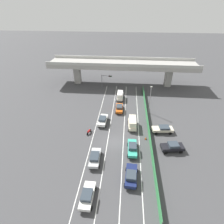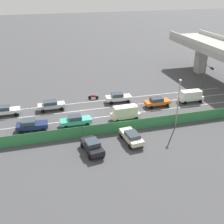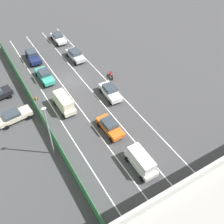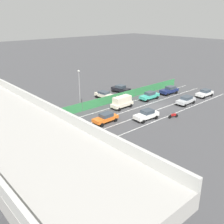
# 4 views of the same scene
# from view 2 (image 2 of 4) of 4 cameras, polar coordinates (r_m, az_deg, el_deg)

# --- Properties ---
(ground_plane) EXTENTS (300.00, 300.00, 0.00)m
(ground_plane) POSITION_cam_2_polar(r_m,az_deg,el_deg) (46.45, -5.18, -0.46)
(ground_plane) COLOR #424244
(lane_line_left_edge) EXTENTS (0.14, 46.30, 0.01)m
(lane_line_left_edge) POSITION_cam_2_polar(r_m,az_deg,el_deg) (51.84, -0.60, 2.52)
(lane_line_left_edge) COLOR silver
(lane_line_left_edge) RESTS_ON ground
(lane_line_mid_left) EXTENTS (0.14, 46.30, 0.01)m
(lane_line_mid_left) POSITION_cam_2_polar(r_m,az_deg,el_deg) (48.94, 0.39, 1.07)
(lane_line_mid_left) COLOR silver
(lane_line_mid_left) RESTS_ON ground
(lane_line_mid_right) EXTENTS (0.14, 46.30, 0.01)m
(lane_line_mid_right) POSITION_cam_2_polar(r_m,az_deg,el_deg) (46.09, 1.50, -0.57)
(lane_line_mid_right) COLOR silver
(lane_line_mid_right) RESTS_ON ground
(lane_line_right_edge) EXTENTS (0.14, 46.30, 0.01)m
(lane_line_right_edge) POSITION_cam_2_polar(r_m,az_deg,el_deg) (43.30, 2.76, -2.41)
(lane_line_right_edge) COLOR silver
(lane_line_right_edge) RESTS_ON ground
(green_fence) EXTENTS (0.10, 42.40, 1.68)m
(green_fence) POSITION_cam_2_polar(r_m,az_deg,el_deg) (41.14, 3.70, -2.72)
(green_fence) COLOR #338447
(green_fence) RESTS_ON ground
(car_sedan_silver) EXTENTS (2.10, 4.62, 1.62)m
(car_sedan_silver) POSITION_cam_2_polar(r_m,az_deg,el_deg) (48.58, -12.28, 1.42)
(car_sedan_silver) COLOR #B7BABC
(car_sedan_silver) RESTS_ON ground
(car_hatchback_white) EXTENTS (2.19, 4.65, 1.73)m
(car_hatchback_white) POSITION_cam_2_polar(r_m,az_deg,el_deg) (50.52, 1.27, 3.03)
(car_hatchback_white) COLOR silver
(car_hatchback_white) RESTS_ON ground
(car_taxi_orange) EXTENTS (2.08, 4.49, 1.63)m
(car_taxi_orange) POSITION_cam_2_polar(r_m,az_deg,el_deg) (49.46, 9.17, 2.13)
(car_taxi_orange) COLOR orange
(car_taxi_orange) RESTS_ON ground
(car_taxi_teal) EXTENTS (1.97, 4.70, 1.68)m
(car_taxi_teal) POSITION_cam_2_polar(r_m,az_deg,el_deg) (42.70, -7.43, -1.67)
(car_taxi_teal) COLOR teal
(car_taxi_teal) RESTS_ON ground
(car_van_white) EXTENTS (2.03, 4.48, 2.15)m
(car_van_white) POSITION_cam_2_polar(r_m,az_deg,el_deg) (52.42, 15.75, 3.23)
(car_van_white) COLOR silver
(car_van_white) RESTS_ON ground
(car_van_cream) EXTENTS (2.06, 4.58, 2.28)m
(car_van_cream) POSITION_cam_2_polar(r_m,az_deg,el_deg) (44.06, 2.72, -0.03)
(car_van_cream) COLOR beige
(car_van_cream) RESTS_ON ground
(car_sedan_navy) EXTENTS (2.26, 4.62, 1.71)m
(car_sedan_navy) POSITION_cam_2_polar(r_m,az_deg,el_deg) (42.68, -16.10, -2.52)
(car_sedan_navy) COLOR navy
(car_sedan_navy) RESTS_ON ground
(car_sedan_white) EXTENTS (2.01, 4.52, 1.61)m
(car_sedan_white) POSITION_cam_2_polar(r_m,az_deg,el_deg) (48.76, -20.90, 0.32)
(car_sedan_white) COLOR white
(car_sedan_white) RESTS_ON ground
(motorcycle) EXTENTS (0.82, 1.88, 0.93)m
(motorcycle) POSITION_cam_2_polar(r_m,az_deg,el_deg) (52.09, -3.81, 3.12)
(motorcycle) COLOR black
(motorcycle) RESTS_ON ground
(parked_sedan_dark) EXTENTS (4.59, 2.58, 1.73)m
(parked_sedan_dark) POSITION_cam_2_polar(r_m,az_deg,el_deg) (36.16, -4.04, -6.87)
(parked_sedan_dark) COLOR black
(parked_sedan_dark) RESTS_ON ground
(parked_sedan_cream) EXTENTS (4.69, 2.37, 1.54)m
(parked_sedan_cream) POSITION_cam_2_polar(r_m,az_deg,el_deg) (38.28, 4.00, -4.99)
(parked_sedan_cream) COLOR beige
(parked_sedan_cream) RESTS_ON ground
(traffic_light) EXTENTS (3.30, 0.79, 5.08)m
(traffic_light) POSITION_cam_2_polar(r_m,az_deg,el_deg) (58.88, 18.83, 7.74)
(traffic_light) COLOR #47474C
(traffic_light) RESTS_ON ground
(street_lamp) EXTENTS (0.60, 0.36, 7.50)m
(street_lamp) POSITION_cam_2_polar(r_m,az_deg,el_deg) (41.69, 13.37, 2.61)
(street_lamp) COLOR gray
(street_lamp) RESTS_ON ground
(traffic_cone) EXTENTS (0.47, 0.47, 0.71)m
(traffic_cone) POSITION_cam_2_polar(r_m,az_deg,el_deg) (41.06, -1.48, -3.54)
(traffic_cone) COLOR orange
(traffic_cone) RESTS_ON ground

